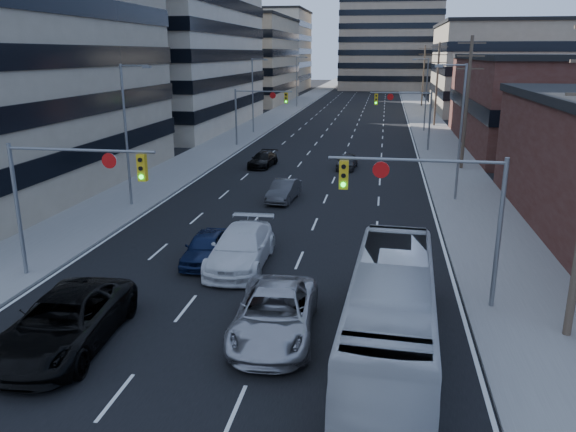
# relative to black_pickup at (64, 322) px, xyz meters

# --- Properties ---
(ground) EXTENTS (400.00, 400.00, 0.00)m
(ground) POSITION_rel_black_pickup_xyz_m (4.80, -2.51, -0.91)
(ground) COLOR black
(ground) RESTS_ON ground
(road_surface) EXTENTS (18.00, 300.00, 0.02)m
(road_surface) POSITION_rel_black_pickup_xyz_m (4.80, 127.49, -0.90)
(road_surface) COLOR black
(road_surface) RESTS_ON ground
(sidewalk_left) EXTENTS (5.00, 300.00, 0.15)m
(sidewalk_left) POSITION_rel_black_pickup_xyz_m (-6.70, 127.49, -0.83)
(sidewalk_left) COLOR slate
(sidewalk_left) RESTS_ON ground
(sidewalk_right) EXTENTS (5.00, 300.00, 0.15)m
(sidewalk_right) POSITION_rel_black_pickup_xyz_m (16.30, 127.49, -0.83)
(sidewalk_right) COLOR slate
(sidewalk_right) RESTS_ON ground
(office_left_mid) EXTENTS (26.00, 34.00, 28.00)m
(office_left_mid) POSITION_rel_black_pickup_xyz_m (-22.20, 57.49, 13.09)
(office_left_mid) COLOR #ADA089
(office_left_mid) RESTS_ON ground
(office_left_far) EXTENTS (20.00, 30.00, 16.00)m
(office_left_far) POSITION_rel_black_pickup_xyz_m (-19.20, 97.49, 7.09)
(office_left_far) COLOR gray
(office_left_far) RESTS_ON ground
(storefront_right_mid) EXTENTS (20.00, 30.00, 9.00)m
(storefront_right_mid) POSITION_rel_black_pickup_xyz_m (28.80, 47.49, 3.59)
(storefront_right_mid) COLOR #472119
(storefront_right_mid) RESTS_ON ground
(office_right_far) EXTENTS (22.00, 28.00, 14.00)m
(office_right_far) POSITION_rel_black_pickup_xyz_m (29.80, 85.49, 6.09)
(office_right_far) COLOR gray
(office_right_far) RESTS_ON ground
(bg_block_left) EXTENTS (24.00, 24.00, 20.00)m
(bg_block_left) POSITION_rel_black_pickup_xyz_m (-23.20, 137.49, 9.09)
(bg_block_left) COLOR #ADA089
(bg_block_left) RESTS_ON ground
(bg_block_right) EXTENTS (22.00, 22.00, 12.00)m
(bg_block_right) POSITION_rel_black_pickup_xyz_m (36.80, 127.49, 5.09)
(bg_block_right) COLOR gray
(bg_block_right) RESTS_ON ground
(signal_near_left) EXTENTS (6.59, 0.33, 6.00)m
(signal_near_left) POSITION_rel_black_pickup_xyz_m (-2.66, 5.49, 3.42)
(signal_near_left) COLOR slate
(signal_near_left) RESTS_ON ground
(signal_near_right) EXTENTS (6.59, 0.33, 6.00)m
(signal_near_right) POSITION_rel_black_pickup_xyz_m (12.25, 5.49, 3.42)
(signal_near_right) COLOR slate
(signal_near_right) RESTS_ON ground
(signal_far_left) EXTENTS (6.09, 0.33, 6.00)m
(signal_far_left) POSITION_rel_black_pickup_xyz_m (-2.89, 42.49, 3.39)
(signal_far_left) COLOR slate
(signal_far_left) RESTS_ON ground
(signal_far_right) EXTENTS (6.09, 0.33, 6.00)m
(signal_far_right) POSITION_rel_black_pickup_xyz_m (12.48, 42.49, 3.39)
(signal_far_right) COLOR slate
(signal_far_right) RESTS_ON ground
(utility_pole_block) EXTENTS (2.20, 0.28, 11.00)m
(utility_pole_block) POSITION_rel_black_pickup_xyz_m (17.00, 33.49, 4.87)
(utility_pole_block) COLOR #4C3D2D
(utility_pole_block) RESTS_ON ground
(utility_pole_midblock) EXTENTS (2.20, 0.28, 11.00)m
(utility_pole_midblock) POSITION_rel_black_pickup_xyz_m (17.00, 63.49, 4.87)
(utility_pole_midblock) COLOR #4C3D2D
(utility_pole_midblock) RESTS_ON ground
(utility_pole_distant) EXTENTS (2.20, 0.28, 11.00)m
(utility_pole_distant) POSITION_rel_black_pickup_xyz_m (17.00, 93.49, 4.87)
(utility_pole_distant) COLOR #4C3D2D
(utility_pole_distant) RESTS_ON ground
(streetlight_left_near) EXTENTS (2.03, 0.22, 9.00)m
(streetlight_left_near) POSITION_rel_black_pickup_xyz_m (-5.54, 17.49, 4.14)
(streetlight_left_near) COLOR slate
(streetlight_left_near) RESTS_ON ground
(streetlight_left_mid) EXTENTS (2.03, 0.22, 9.00)m
(streetlight_left_mid) POSITION_rel_black_pickup_xyz_m (-5.54, 52.49, 4.14)
(streetlight_left_mid) COLOR slate
(streetlight_left_mid) RESTS_ON ground
(streetlight_left_far) EXTENTS (2.03, 0.22, 9.00)m
(streetlight_left_far) POSITION_rel_black_pickup_xyz_m (-5.54, 87.49, 4.14)
(streetlight_left_far) COLOR slate
(streetlight_left_far) RESTS_ON ground
(streetlight_right_near) EXTENTS (2.03, 0.22, 9.00)m
(streetlight_right_near) POSITION_rel_black_pickup_xyz_m (15.13, 22.49, 4.14)
(streetlight_right_near) COLOR slate
(streetlight_right_near) RESTS_ON ground
(streetlight_right_far) EXTENTS (2.03, 0.22, 9.00)m
(streetlight_right_far) POSITION_rel_black_pickup_xyz_m (15.13, 57.49, 4.14)
(streetlight_right_far) COLOR slate
(streetlight_right_far) RESTS_ON ground
(black_pickup) EXTENTS (3.47, 6.74, 1.82)m
(black_pickup) POSITION_rel_black_pickup_xyz_m (0.00, 0.00, 0.00)
(black_pickup) COLOR black
(black_pickup) RESTS_ON ground
(white_van) EXTENTS (2.63, 6.20, 1.78)m
(white_van) POSITION_rel_black_pickup_xyz_m (4.00, 8.39, -0.02)
(white_van) COLOR silver
(white_van) RESTS_ON ground
(silver_suv) EXTENTS (3.12, 6.15, 1.67)m
(silver_suv) POSITION_rel_black_pickup_xyz_m (6.85, 1.96, -0.08)
(silver_suv) COLOR #9F9EA3
(silver_suv) RESTS_ON ground
(transit_bus) EXTENTS (3.12, 11.27, 3.11)m
(transit_bus) POSITION_rel_black_pickup_xyz_m (10.84, 1.28, 0.65)
(transit_bus) COLOR silver
(transit_bus) RESTS_ON ground
(sedan_blue) EXTENTS (1.89, 4.38, 1.47)m
(sedan_blue) POSITION_rel_black_pickup_xyz_m (2.24, 8.59, -0.17)
(sedan_blue) COLOR #0D1735
(sedan_blue) RESTS_ON ground
(sedan_grey_center) EXTENTS (1.85, 4.35, 1.39)m
(sedan_grey_center) POSITION_rel_black_pickup_xyz_m (3.85, 20.59, -0.21)
(sedan_grey_center) COLOR #343437
(sedan_grey_center) RESTS_ON ground
(sedan_black_far) EXTENTS (2.20, 4.54, 1.27)m
(sedan_black_far) POSITION_rel_black_pickup_xyz_m (-0.02, 31.84, -0.27)
(sedan_black_far) COLOR black
(sedan_black_far) RESTS_ON ground
(sedan_grey_right) EXTENTS (1.82, 3.93, 1.30)m
(sedan_grey_right) POSITION_rel_black_pickup_xyz_m (7.31, 32.24, -0.26)
(sedan_grey_right) COLOR #2E2E30
(sedan_grey_right) RESTS_ON ground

